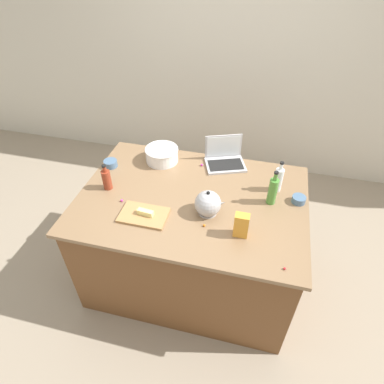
{
  "coord_description": "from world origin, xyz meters",
  "views": [
    {
      "loc": [
        0.42,
        -1.71,
        2.44
      ],
      "look_at": [
        0.0,
        0.0,
        0.95
      ],
      "focal_mm": 30.41,
      "sensor_mm": 36.0,
      "label": 1
    }
  ],
  "objects_px": {
    "cutting_board": "(144,215)",
    "candy_bag": "(241,225)",
    "laptop": "(225,159)",
    "ramekin_small": "(111,163)",
    "bottle_vinegar": "(279,179)",
    "mixing_bowl_large": "(162,154)",
    "bottle_soy": "(107,179)",
    "ramekin_medium": "(299,199)",
    "bottle_olive": "(273,191)",
    "butter_stick_left": "(145,212)",
    "kettle": "(208,204)"
  },
  "relations": [
    {
      "from": "mixing_bowl_large",
      "to": "bottle_olive",
      "type": "relative_size",
      "value": 1.02
    },
    {
      "from": "mixing_bowl_large",
      "to": "candy_bag",
      "type": "distance_m",
      "value": 0.99
    },
    {
      "from": "cutting_board",
      "to": "candy_bag",
      "type": "bearing_deg",
      "value": -0.94
    },
    {
      "from": "cutting_board",
      "to": "candy_bag",
      "type": "xyz_separation_m",
      "value": [
        0.65,
        -0.01,
        0.08
      ]
    },
    {
      "from": "cutting_board",
      "to": "butter_stick_left",
      "type": "relative_size",
      "value": 2.91
    },
    {
      "from": "bottle_olive",
      "to": "ramekin_medium",
      "type": "distance_m",
      "value": 0.21
    },
    {
      "from": "mixing_bowl_large",
      "to": "ramekin_medium",
      "type": "bearing_deg",
      "value": -13.17
    },
    {
      "from": "kettle",
      "to": "ramekin_small",
      "type": "relative_size",
      "value": 1.99
    },
    {
      "from": "mixing_bowl_large",
      "to": "butter_stick_left",
      "type": "height_order",
      "value": "mixing_bowl_large"
    },
    {
      "from": "bottle_soy",
      "to": "ramekin_small",
      "type": "distance_m",
      "value": 0.28
    },
    {
      "from": "kettle",
      "to": "ramekin_medium",
      "type": "height_order",
      "value": "kettle"
    },
    {
      "from": "mixing_bowl_large",
      "to": "bottle_soy",
      "type": "height_order",
      "value": "bottle_soy"
    },
    {
      "from": "laptop",
      "to": "kettle",
      "type": "height_order",
      "value": "laptop"
    },
    {
      "from": "bottle_vinegar",
      "to": "cutting_board",
      "type": "xyz_separation_m",
      "value": [
        -0.85,
        -0.5,
        -0.09
      ]
    },
    {
      "from": "bottle_olive",
      "to": "candy_bag",
      "type": "relative_size",
      "value": 1.57
    },
    {
      "from": "butter_stick_left",
      "to": "candy_bag",
      "type": "distance_m",
      "value": 0.64
    },
    {
      "from": "bottle_soy",
      "to": "cutting_board",
      "type": "xyz_separation_m",
      "value": [
        0.36,
        -0.22,
        -0.07
      ]
    },
    {
      "from": "butter_stick_left",
      "to": "candy_bag",
      "type": "xyz_separation_m",
      "value": [
        0.64,
        -0.01,
        0.05
      ]
    },
    {
      "from": "bottle_vinegar",
      "to": "butter_stick_left",
      "type": "bearing_deg",
      "value": -149.34
    },
    {
      "from": "bottle_olive",
      "to": "butter_stick_left",
      "type": "height_order",
      "value": "bottle_olive"
    },
    {
      "from": "cutting_board",
      "to": "kettle",
      "type": "bearing_deg",
      "value": 18.56
    },
    {
      "from": "bottle_olive",
      "to": "kettle",
      "type": "height_order",
      "value": "bottle_olive"
    },
    {
      "from": "bottle_olive",
      "to": "ramekin_medium",
      "type": "bearing_deg",
      "value": 14.52
    },
    {
      "from": "mixing_bowl_large",
      "to": "ramekin_small",
      "type": "relative_size",
      "value": 2.53
    },
    {
      "from": "cutting_board",
      "to": "laptop",
      "type": "bearing_deg",
      "value": 60.14
    },
    {
      "from": "bottle_soy",
      "to": "ramekin_medium",
      "type": "bearing_deg",
      "value": 7.42
    },
    {
      "from": "bottle_vinegar",
      "to": "candy_bag",
      "type": "xyz_separation_m",
      "value": [
        -0.2,
        -0.51,
        -0.01
      ]
    },
    {
      "from": "bottle_vinegar",
      "to": "ramekin_small",
      "type": "relative_size",
      "value": 2.3
    },
    {
      "from": "laptop",
      "to": "mixing_bowl_large",
      "type": "distance_m",
      "value": 0.51
    },
    {
      "from": "mixing_bowl_large",
      "to": "cutting_board",
      "type": "distance_m",
      "value": 0.66
    },
    {
      "from": "laptop",
      "to": "ramekin_small",
      "type": "distance_m",
      "value": 0.92
    },
    {
      "from": "candy_bag",
      "to": "bottle_olive",
      "type": "bearing_deg",
      "value": 64.89
    },
    {
      "from": "ramekin_medium",
      "to": "candy_bag",
      "type": "bearing_deg",
      "value": -131.33
    },
    {
      "from": "laptop",
      "to": "kettle",
      "type": "xyz_separation_m",
      "value": [
        -0.01,
        -0.6,
        0.03
      ]
    },
    {
      "from": "bottle_soy",
      "to": "ramekin_medium",
      "type": "xyz_separation_m",
      "value": [
        1.37,
        0.18,
        -0.06
      ]
    },
    {
      "from": "kettle",
      "to": "butter_stick_left",
      "type": "relative_size",
      "value": 1.94
    },
    {
      "from": "mixing_bowl_large",
      "to": "bottle_vinegar",
      "type": "distance_m",
      "value": 0.95
    },
    {
      "from": "bottle_olive",
      "to": "candy_bag",
      "type": "xyz_separation_m",
      "value": [
        -0.17,
        -0.36,
        -0.02
      ]
    },
    {
      "from": "laptop",
      "to": "ramekin_small",
      "type": "height_order",
      "value": "laptop"
    },
    {
      "from": "ramekin_small",
      "to": "candy_bag",
      "type": "bearing_deg",
      "value": -23.69
    },
    {
      "from": "bottle_vinegar",
      "to": "cutting_board",
      "type": "height_order",
      "value": "bottle_vinegar"
    },
    {
      "from": "mixing_bowl_large",
      "to": "bottle_soy",
      "type": "xyz_separation_m",
      "value": [
        -0.28,
        -0.43,
        0.02
      ]
    },
    {
      "from": "bottle_olive",
      "to": "bottle_soy",
      "type": "distance_m",
      "value": 1.19
    },
    {
      "from": "bottle_vinegar",
      "to": "ramekin_medium",
      "type": "distance_m",
      "value": 0.2
    },
    {
      "from": "mixing_bowl_large",
      "to": "bottle_olive",
      "type": "xyz_separation_m",
      "value": [
        0.9,
        -0.3,
        0.05
      ]
    },
    {
      "from": "laptop",
      "to": "butter_stick_left",
      "type": "distance_m",
      "value": 0.84
    },
    {
      "from": "bottle_olive",
      "to": "bottle_soy",
      "type": "xyz_separation_m",
      "value": [
        -1.18,
        -0.13,
        -0.02
      ]
    },
    {
      "from": "butter_stick_left",
      "to": "laptop",
      "type": "bearing_deg",
      "value": 61.01
    },
    {
      "from": "cutting_board",
      "to": "candy_bag",
      "type": "height_order",
      "value": "candy_bag"
    },
    {
      "from": "bottle_vinegar",
      "to": "ramekin_medium",
      "type": "height_order",
      "value": "bottle_vinegar"
    }
  ]
}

